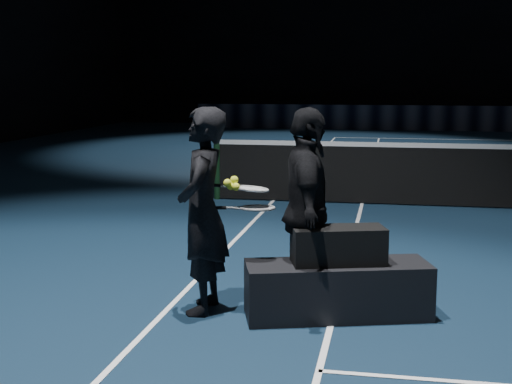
% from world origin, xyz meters
% --- Properties ---
extents(net_post_left, '(0.10, 0.10, 1.10)m').
position_xyz_m(net_post_left, '(-6.40, 0.00, 0.55)').
color(net_post_left, black).
rests_on(net_post_left, floor).
extents(sponsor_backdrop, '(22.00, 0.15, 0.90)m').
position_xyz_m(sponsor_backdrop, '(0.00, 15.50, 0.45)').
color(sponsor_backdrop, black).
rests_on(sponsor_backdrop, floor).
extents(player_bench, '(1.56, 0.90, 0.44)m').
position_xyz_m(player_bench, '(-4.08, -5.27, 0.22)').
color(player_bench, black).
rests_on(player_bench, floor).
extents(racket_bag, '(0.80, 0.51, 0.30)m').
position_xyz_m(racket_bag, '(-4.08, -5.27, 0.59)').
color(racket_bag, black).
rests_on(racket_bag, player_bench).
extents(bag_signature, '(0.33, 0.10, 0.10)m').
position_xyz_m(bag_signature, '(-4.08, -5.43, 0.59)').
color(bag_signature, white).
rests_on(bag_signature, racket_bag).
extents(player_a, '(0.43, 0.64, 1.69)m').
position_xyz_m(player_a, '(-5.19, -5.33, 0.85)').
color(player_a, black).
rests_on(player_a, floor).
extents(player_b, '(0.60, 1.05, 1.69)m').
position_xyz_m(player_b, '(-4.35, -5.19, 0.85)').
color(player_b, black).
rests_on(player_b, floor).
extents(racket_lower, '(0.71, 0.33, 0.03)m').
position_xyz_m(racket_lower, '(-4.74, -5.26, 0.87)').
color(racket_lower, black).
rests_on(racket_lower, player_a).
extents(racket_upper, '(0.71, 0.37, 0.10)m').
position_xyz_m(racket_upper, '(-4.80, -5.23, 1.03)').
color(racket_upper, black).
rests_on(racket_upper, player_b).
extents(tennis_balls, '(0.12, 0.10, 0.12)m').
position_xyz_m(tennis_balls, '(-4.94, -5.29, 1.07)').
color(tennis_balls, gold).
rests_on(tennis_balls, racket_upper).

